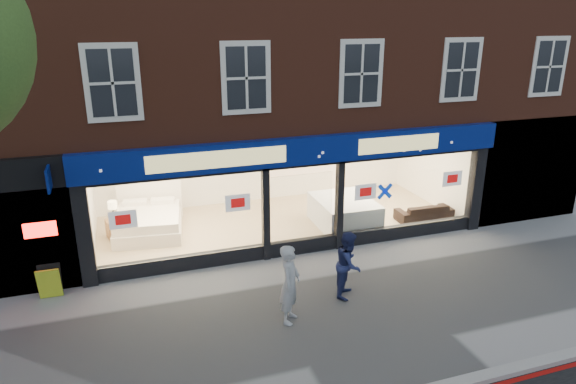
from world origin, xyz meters
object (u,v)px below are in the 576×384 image
pedestrian_grey (290,284)px  pedestrian_blue (349,264)px  a_board (50,282)px  display_bed (149,220)px  mattress_stack (344,212)px  sofa (424,212)px

pedestrian_grey → pedestrian_blue: 1.73m
pedestrian_grey → a_board: bearing=95.2°
pedestrian_blue → display_bed: bearing=74.5°
display_bed → mattress_stack: display_bed is taller
a_board → pedestrian_grey: pedestrian_grey is taller
mattress_stack → pedestrian_blue: 4.01m
sofa → pedestrian_blue: bearing=40.6°
pedestrian_grey → sofa: bearing=-22.4°
mattress_stack → a_board: (-8.13, -1.60, -0.12)m
pedestrian_blue → sofa: bearing=-16.3°
display_bed → pedestrian_blue: pedestrian_blue is taller
a_board → pedestrian_blue: size_ratio=0.50×
sofa → a_board: a_board is taller
a_board → pedestrian_grey: (4.93, -2.68, 0.48)m
display_bed → sofa: bearing=-4.3°
display_bed → pedestrian_grey: 6.18m
sofa → pedestrian_grey: (-5.78, -3.88, 0.51)m
a_board → pedestrian_grey: bearing=-27.5°
mattress_stack → pedestrian_grey: bearing=-126.8°
sofa → a_board: 10.78m
mattress_stack → display_bed: bearing=166.5°
mattress_stack → sofa: size_ratio=1.20×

